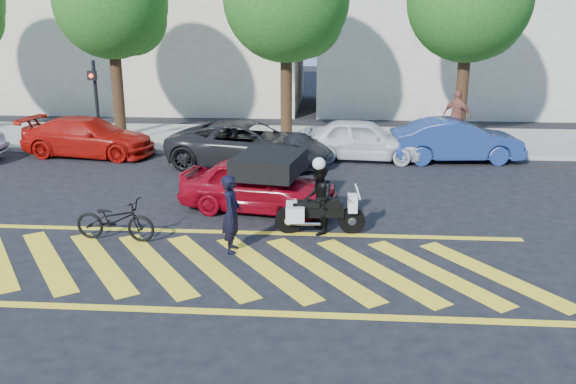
# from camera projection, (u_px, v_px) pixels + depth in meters

# --- Properties ---
(ground) EXTENTS (90.00, 90.00, 0.00)m
(ground) POSITION_uv_depth(u_px,v_px,m) (240.00, 266.00, 12.01)
(ground) COLOR black
(ground) RESTS_ON ground
(sidewalk) EXTENTS (60.00, 5.00, 0.15)m
(sidewalk) POSITION_uv_depth(u_px,v_px,m) (286.00, 139.00, 23.45)
(sidewalk) COLOR #9E998E
(sidewalk) RESTS_ON ground
(crosswalk) EXTENTS (12.33, 4.00, 0.01)m
(crosswalk) POSITION_uv_depth(u_px,v_px,m) (238.00, 266.00, 12.01)
(crosswalk) COLOR yellow
(crosswalk) RESTS_ON ground
(building_left) EXTENTS (16.00, 8.00, 10.00)m
(building_left) POSITION_uv_depth(u_px,v_px,m) (144.00, 7.00, 31.21)
(building_left) COLOR beige
(building_left) RESTS_ON ground
(tree_left) EXTENTS (4.20, 4.20, 7.26)m
(tree_left) POSITION_uv_depth(u_px,v_px,m) (115.00, 6.00, 22.55)
(tree_left) COLOR black
(tree_left) RESTS_ON ground
(tree_center) EXTENTS (4.60, 4.60, 7.56)m
(tree_center) POSITION_uv_depth(u_px,v_px,m) (290.00, 3.00, 22.06)
(tree_center) COLOR black
(tree_center) RESTS_ON ground
(tree_right) EXTENTS (4.40, 4.40, 7.41)m
(tree_right) POSITION_uv_depth(u_px,v_px,m) (472.00, 4.00, 21.62)
(tree_right) COLOR black
(tree_right) RESTS_ON ground
(signal_pole) EXTENTS (0.28, 0.43, 3.20)m
(signal_pole) POSITION_uv_depth(u_px,v_px,m) (96.00, 98.00, 21.22)
(signal_pole) COLOR black
(signal_pole) RESTS_ON ground
(officer_bike) EXTENTS (0.43, 0.63, 1.65)m
(officer_bike) POSITION_uv_depth(u_px,v_px,m) (232.00, 214.00, 12.54)
(officer_bike) COLOR black
(officer_bike) RESTS_ON ground
(bicycle) EXTENTS (1.84, 0.78, 0.94)m
(bicycle) POSITION_uv_depth(u_px,v_px,m) (115.00, 220.00, 13.25)
(bicycle) COLOR black
(bicycle) RESTS_ON ground
(police_motorcycle) EXTENTS (2.03, 0.66, 0.90)m
(police_motorcycle) POSITION_uv_depth(u_px,v_px,m) (319.00, 213.00, 13.67)
(police_motorcycle) COLOR black
(police_motorcycle) RESTS_ON ground
(officer_moto) EXTENTS (0.66, 0.82, 1.62)m
(officer_moto) POSITION_uv_depth(u_px,v_px,m) (318.00, 199.00, 13.58)
(officer_moto) COLOR black
(officer_moto) RESTS_ON ground
(red_convertible) EXTENTS (4.16, 2.26, 1.34)m
(red_convertible) POSITION_uv_depth(u_px,v_px,m) (259.00, 185.00, 15.16)
(red_convertible) COLOR maroon
(red_convertible) RESTS_ON ground
(parked_left) EXTENTS (4.76, 2.39, 1.33)m
(parked_left) POSITION_uv_depth(u_px,v_px,m) (88.00, 137.00, 20.95)
(parked_left) COLOR #AE100A
(parked_left) RESTS_ON ground
(parked_mid_left) EXTENTS (5.44, 3.01, 1.44)m
(parked_mid_left) POSITION_uv_depth(u_px,v_px,m) (249.00, 144.00, 19.53)
(parked_mid_left) COLOR black
(parked_mid_left) RESTS_ON ground
(parked_mid_right) EXTENTS (4.19, 2.00, 1.38)m
(parked_mid_right) POSITION_uv_depth(u_px,v_px,m) (362.00, 139.00, 20.40)
(parked_mid_right) COLOR silver
(parked_mid_right) RESTS_ON ground
(parked_right) EXTENTS (4.38, 1.87, 1.40)m
(parked_right) POSITION_uv_depth(u_px,v_px,m) (456.00, 141.00, 20.18)
(parked_right) COLOR navy
(parked_right) RESTS_ON ground
(pedestrian_right) EXTENTS (1.17, 1.08, 1.92)m
(pedestrian_right) POSITION_uv_depth(u_px,v_px,m) (457.00, 116.00, 22.51)
(pedestrian_right) COLOR #965444
(pedestrian_right) RESTS_ON sidewalk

